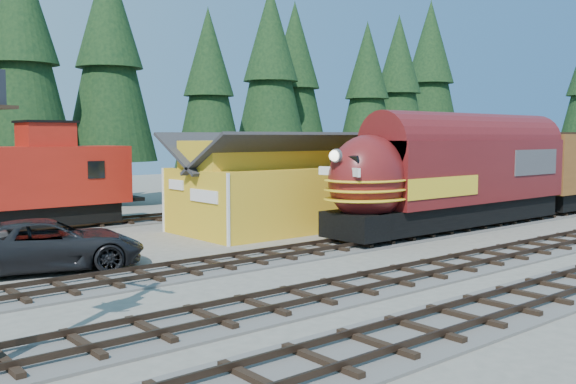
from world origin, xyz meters
TOP-DOWN VIEW (x-y plane):
  - ground at (0.00, 0.00)m, footprint 120.00×120.00m
  - track_siding at (10.00, 4.00)m, footprint 68.00×3.20m
  - track_spur at (-10.00, 18.00)m, footprint 32.00×3.20m
  - depot at (-0.00, 10.50)m, footprint 12.80×7.00m
  - conifer_backdrop at (6.21, 24.90)m, footprint 78.41×21.82m
  - locomotive at (5.76, 4.00)m, footprint 17.69×3.52m
  - caboose at (-11.49, 18.00)m, footprint 10.49×3.04m
  - pickup_truck_a at (-14.20, 7.57)m, footprint 7.69×5.07m

SIDE VIEW (x-z plane):
  - ground at x=0.00m, z-range 0.00..0.00m
  - track_siding at x=10.00m, z-range -0.11..0.22m
  - track_spur at x=-10.00m, z-range -0.11..0.22m
  - pickup_truck_a at x=-14.20m, z-range 0.00..1.96m
  - caboose at x=-11.49m, z-range -0.04..5.42m
  - locomotive at x=5.76m, z-range 0.37..5.18m
  - depot at x=0.00m, z-range 0.31..5.61m
  - conifer_backdrop at x=6.21m, z-range 1.76..19.00m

